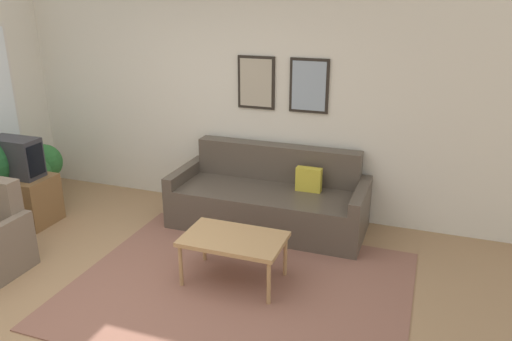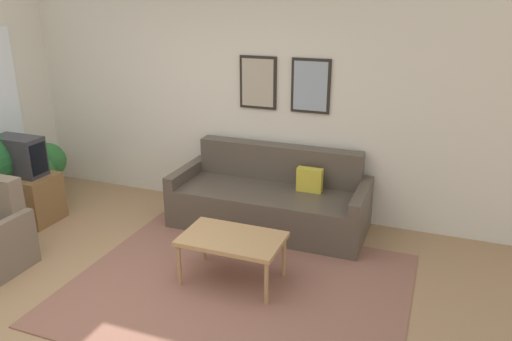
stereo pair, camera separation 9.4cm
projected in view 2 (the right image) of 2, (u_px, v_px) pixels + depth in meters
ground_plane at (101, 308)px, 4.22m from camera, size 16.00×16.00×0.00m
area_rug at (238, 288)px, 4.51m from camera, size 2.97×2.36×0.01m
wall_back at (222, 96)px, 5.96m from camera, size 8.00×0.09×2.70m
couch at (271, 200)px, 5.64m from camera, size 2.17×0.90×0.87m
coffee_table at (232, 241)px, 4.49m from camera, size 0.91×0.57×0.45m
tv_stand at (26, 197)px, 5.80m from camera, size 0.75×0.48×0.56m
tv at (19, 156)px, 5.63m from camera, size 0.58×0.28×0.45m
potted_plant_by_window at (48, 163)px, 6.41m from camera, size 0.46×0.46×0.71m
potted_plant_small at (39, 175)px, 6.07m from camera, size 0.39×0.39×0.65m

